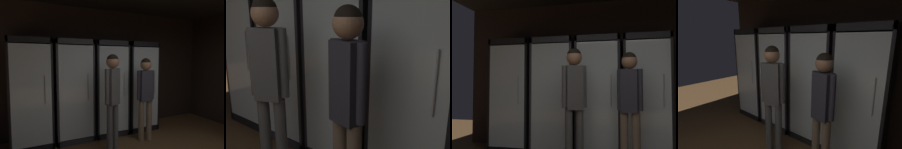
% 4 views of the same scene
% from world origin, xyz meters
% --- Properties ---
extents(wall_back, '(6.00, 0.06, 2.80)m').
position_xyz_m(wall_back, '(0.00, 3.03, 1.40)').
color(wall_back, black).
rests_on(wall_back, ground).
extents(cooler_far_left, '(0.74, 0.68, 2.04)m').
position_xyz_m(cooler_far_left, '(-1.89, 2.70, 1.00)').
color(cooler_far_left, black).
rests_on(cooler_far_left, ground).
extents(cooler_left, '(0.74, 0.68, 2.04)m').
position_xyz_m(cooler_left, '(-1.10, 2.70, 0.99)').
color(cooler_left, '#2B2B30').
rests_on(cooler_left, ground).
extents(cooler_center, '(0.74, 0.68, 2.04)m').
position_xyz_m(cooler_center, '(-0.30, 2.70, 1.00)').
color(cooler_center, black).
rests_on(cooler_center, ground).
extents(cooler_right, '(0.74, 0.68, 2.04)m').
position_xyz_m(cooler_right, '(0.49, 2.70, 0.99)').
color(cooler_right, black).
rests_on(cooler_right, ground).
extents(shopper_near, '(0.34, 0.24, 1.74)m').
position_xyz_m(shopper_near, '(-0.58, 1.83, 1.10)').
color(shopper_near, '#4C4C4C').
rests_on(shopper_near, ground).
extents(shopper_far, '(0.36, 0.22, 1.67)m').
position_xyz_m(shopper_far, '(0.20, 1.94, 1.03)').
color(shopper_far, '#72604C').
rests_on(shopper_far, ground).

